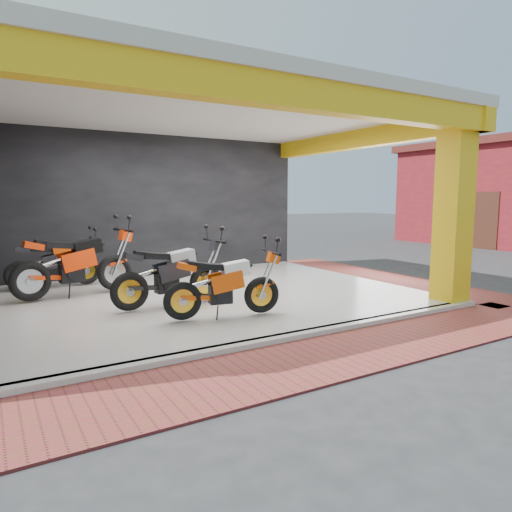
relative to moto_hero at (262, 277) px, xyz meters
The scene contains 14 objects.
ground 0.74m from the moto_hero, 154.24° to the right, with size 80.00×80.00×0.00m, color #2D2D30.
showroom_floor 2.02m from the moto_hero, 96.39° to the left, with size 8.00×6.00×0.10m, color white.
showroom_ceiling 3.47m from the moto_hero, 96.39° to the left, with size 8.40×6.40×0.20m, color beige.
back_wall 5.11m from the moto_hero, 92.43° to the left, with size 8.20×0.20×3.50m, color black.
corner_column 3.79m from the moto_hero, 13.55° to the right, with size 0.50×0.50×3.50m, color gold.
header_beam_front 2.83m from the moto_hero, 100.90° to the right, with size 8.40×0.30×0.40m, color gold.
header_beam_right 4.97m from the moto_hero, 26.61° to the left, with size 0.30×6.40×0.40m, color gold.
floor_kerb 1.32m from the moto_hero, 100.71° to the right, with size 8.00×0.20×0.10m, color white.
paver_front 2.03m from the moto_hero, 96.37° to the right, with size 9.00×1.40×0.03m, color maroon.
paver_right 5.01m from the moto_hero, 22.47° to the left, with size 1.40×7.00×0.03m, color maroon.
moto_hero is the anchor object (origin of this frame).
moto_row_a 1.34m from the moto_hero, 107.01° to the left, with size 2.15×0.80×1.32m, color black, non-canonical shape.
moto_row_b 3.42m from the moto_hero, 117.40° to the left, with size 2.40×0.89×1.47m, color #EF360A, non-canonical shape.
moto_row_c 4.47m from the moto_hero, 115.61° to the left, with size 1.96×0.73×1.20m, color black, non-canonical shape.
Camera 1 is at (-3.54, -6.01, 1.96)m, focal length 32.00 mm.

